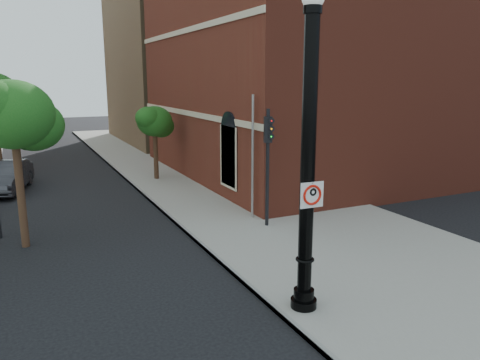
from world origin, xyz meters
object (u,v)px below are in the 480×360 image
parked_car (6,177)px  lamppost (308,173)px  no_parking_sign (312,195)px  traffic_signal_right (268,149)px

parked_car → lamppost: bearing=-54.7°
no_parking_sign → traffic_signal_right: size_ratio=0.13×
parked_car → traffic_signal_right: 13.29m
parked_car → traffic_signal_right: traffic_signal_right is taller
lamppost → parked_car: bearing=111.3°
lamppost → parked_car: 17.15m
lamppost → traffic_signal_right: lamppost is taller
lamppost → traffic_signal_right: size_ratio=1.66×
lamppost → no_parking_sign: bearing=-87.6°
parked_car → traffic_signal_right: bearing=-36.5°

